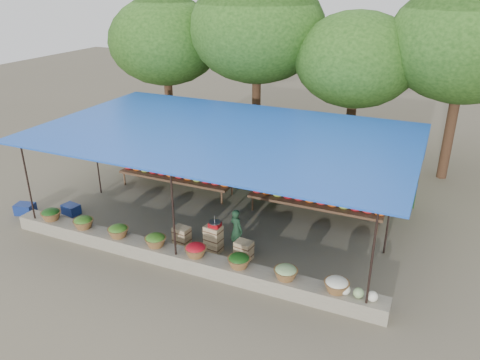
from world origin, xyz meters
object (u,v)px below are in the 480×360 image
at_px(crate_counter, 213,241).
at_px(blue_crate_back, 71,209).
at_px(weighing_scale, 215,224).
at_px(vendor_seated, 236,230).
at_px(blue_crate_front, 25,209).

xyz_separation_m(crate_counter, blue_crate_back, (-5.10, 0.14, -0.15)).
relative_size(crate_counter, weighing_scale, 7.11).
distance_m(crate_counter, blue_crate_back, 5.10).
bearing_deg(crate_counter, vendor_seated, 33.75).
relative_size(weighing_scale, vendor_seated, 0.28).
height_order(weighing_scale, blue_crate_front, weighing_scale).
height_order(crate_counter, vendor_seated, vendor_seated).
bearing_deg(vendor_seated, blue_crate_back, 26.68).
bearing_deg(blue_crate_back, vendor_seated, 11.43).
relative_size(crate_counter, blue_crate_front, 4.17).
height_order(crate_counter, weighing_scale, weighing_scale).
bearing_deg(blue_crate_back, crate_counter, 7.56).
distance_m(weighing_scale, blue_crate_back, 5.23).
distance_m(crate_counter, blue_crate_front, 6.45).
bearing_deg(blue_crate_back, blue_crate_front, -147.11).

